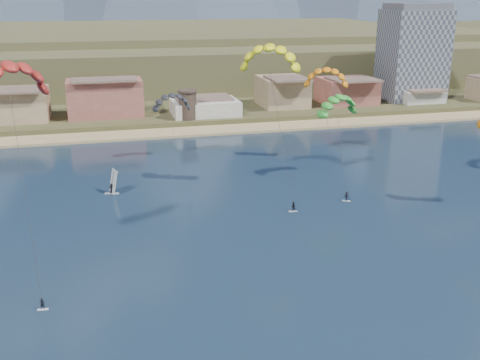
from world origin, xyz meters
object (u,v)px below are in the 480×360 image
object	(u,v)px
apartment_tower	(413,53)
kitesurfer_yellow	(270,54)
watchtower	(188,104)
windsurfer	(112,186)
kitesurfer_red	(7,74)
kitesurfer_green	(338,103)

from	to	relation	value
apartment_tower	kitesurfer_yellow	world-z (taller)	apartment_tower
watchtower	windsurfer	size ratio (longest dim) A/B	1.79
apartment_tower	kitesurfer_red	bearing A→B (deg)	-139.50
watchtower	kitesurfer_green	world-z (taller)	kitesurfer_green
kitesurfer_red	kitesurfer_yellow	xyz separation A→B (m)	(42.55, 25.86, -1.10)
kitesurfer_yellow	windsurfer	size ratio (longest dim) A/B	6.30
kitesurfer_red	apartment_tower	bearing A→B (deg)	40.50
watchtower	windsurfer	world-z (taller)	watchtower
apartment_tower	watchtower	bearing A→B (deg)	-170.07
watchtower	apartment_tower	bearing A→B (deg)	9.93
watchtower	kitesurfer_green	size ratio (longest dim) A/B	0.41
kitesurfer_yellow	windsurfer	bearing A→B (deg)	171.97
apartment_tower	windsurfer	distance (m)	125.68
apartment_tower	kitesurfer_yellow	distance (m)	104.07
watchtower	kitesurfer_green	distance (m)	61.07
kitesurfer_red	kitesurfer_green	size ratio (longest dim) A/B	1.48
watchtower	kitesurfer_yellow	world-z (taller)	kitesurfer_yellow
kitesurfer_green	windsurfer	xyz separation A→B (m)	(-45.99, 1.14, -14.54)
watchtower	kitesurfer_green	bearing A→B (deg)	-68.42
watchtower	kitesurfer_red	distance (m)	94.79
kitesurfer_yellow	kitesurfer_green	bearing A→B (deg)	11.39
apartment_tower	watchtower	xyz separation A→B (m)	(-80.00, -14.00, -11.45)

